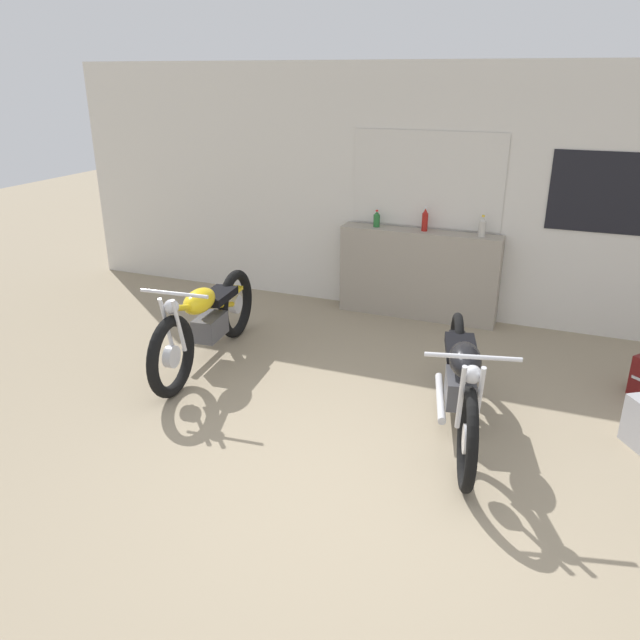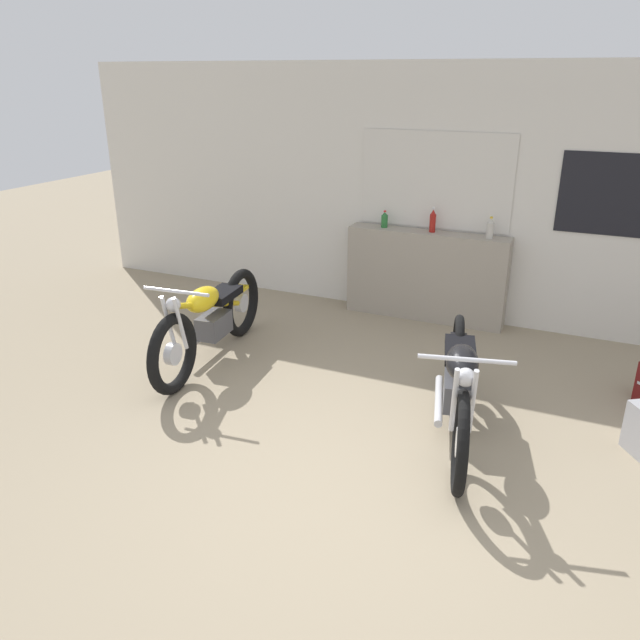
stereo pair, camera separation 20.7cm
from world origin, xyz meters
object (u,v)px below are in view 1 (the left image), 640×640
object	(u,v)px
bottle_center	(482,227)
motorcycle_black	(461,381)
bottle_leftmost	(377,219)
bottle_left_center	(425,220)
motorcycle_yellow	(206,321)

from	to	relation	value
bottle_center	motorcycle_black	bearing A→B (deg)	-84.06
bottle_center	motorcycle_black	xyz separation A→B (m)	(0.24, -2.35, -0.68)
bottle_leftmost	motorcycle_black	world-z (taller)	bottle_leftmost
bottle_leftmost	bottle_left_center	bearing A→B (deg)	0.75
motorcycle_yellow	motorcycle_black	bearing A→B (deg)	-8.24
motorcycle_black	bottle_left_center	bearing A→B (deg)	110.28
motorcycle_black	motorcycle_yellow	bearing A→B (deg)	171.76
bottle_leftmost	bottle_center	bearing A→B (deg)	-0.87
bottle_leftmost	bottle_left_center	size ratio (longest dim) A/B	0.71
bottle_left_center	motorcycle_black	size ratio (longest dim) A/B	0.13
bottle_leftmost	bottle_center	size ratio (longest dim) A/B	0.83
bottle_leftmost	motorcycle_yellow	bearing A→B (deg)	-118.41
bottle_left_center	motorcycle_yellow	xyz separation A→B (m)	(-1.64, -2.01, -0.71)
bottle_leftmost	motorcycle_black	distance (m)	2.85
bottle_leftmost	bottle_center	world-z (taller)	bottle_center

